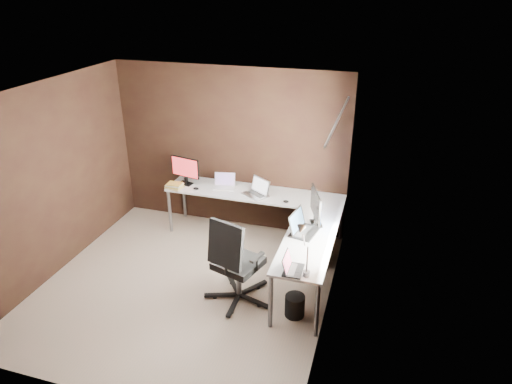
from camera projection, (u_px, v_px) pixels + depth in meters
The scene contains 15 objects.
room at pixel (208, 199), 5.32m from camera, with size 3.60×3.60×2.50m.
desk at pixel (270, 212), 6.29m from camera, with size 2.65×2.25×0.73m.
drawer_pedestal at pixel (312, 238), 6.39m from camera, with size 0.42×0.50×0.60m, color silver.
monitor_left at pixel (185, 169), 6.94m from camera, with size 0.49×0.18×0.43m.
monitor_right at pixel (316, 206), 5.77m from camera, with size 0.23×0.53×0.46m.
laptop_white at pixel (224, 184), 6.90m from camera, with size 0.35×0.28×0.21m.
laptop_silver at pixel (257, 191), 6.66m from camera, with size 0.44×0.41×0.24m.
laptop_black_big at pixel (302, 228), 5.68m from camera, with size 0.36×0.46×0.27m.
laptop_black_small at pixel (291, 267), 4.93m from camera, with size 0.21×0.29×0.20m.
book_stack at pixel (175, 186), 6.88m from camera, with size 0.27×0.23×0.08m.
mouse_left at pixel (196, 188), 6.84m from camera, with size 0.09×0.06×0.03m, color black.
mouse_corner at pixel (286, 201), 6.44m from camera, with size 0.08×0.05×0.03m, color black.
desk_lamp at pixel (303, 244), 4.78m from camera, with size 0.19×0.21×0.56m.
office_chair at pixel (237, 277), 5.51m from camera, with size 0.65×0.68×1.16m.
wastebasket at pixel (295, 306), 5.33m from camera, with size 0.23×0.23×0.27m, color black.
Camera 1 is at (2.25, -4.35, 3.61)m, focal length 32.00 mm.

